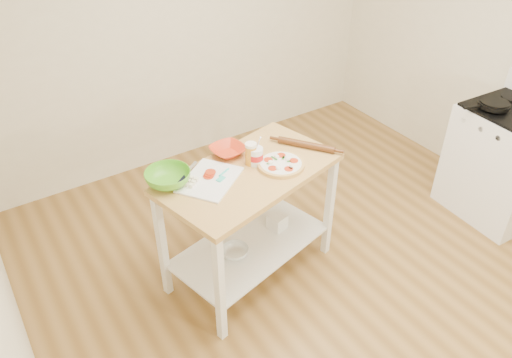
{
  "coord_description": "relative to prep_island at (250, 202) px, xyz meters",
  "views": [
    {
      "loc": [
        -1.88,
        -1.76,
        2.72
      ],
      "look_at": [
        -0.37,
        0.55,
        0.77
      ],
      "focal_mm": 35.0,
      "sensor_mm": 36.0,
      "label": 1
    }
  ],
  "objects": [
    {
      "name": "room_shell",
      "position": [
        0.46,
        -0.49,
        0.7
      ],
      "size": [
        4.04,
        4.54,
        2.74
      ],
      "color": "olive",
      "rests_on": "ground"
    },
    {
      "name": "prep_island",
      "position": [
        0.0,
        0.0,
        0.0
      ],
      "size": [
        1.31,
        0.91,
        0.9
      ],
      "rotation": [
        0.0,
        0.0,
        0.23
      ],
      "color": "tan",
      "rests_on": "ground"
    },
    {
      "name": "gas_stove",
      "position": [
        2.14,
        -0.51,
        -0.18
      ],
      "size": [
        0.67,
        0.77,
        1.11
      ],
      "rotation": [
        0.0,
        0.0,
        -0.06
      ],
      "color": "white",
      "rests_on": "ground"
    },
    {
      "name": "skillet",
      "position": [
        2.0,
        -0.36,
        0.33
      ],
      "size": [
        0.36,
        0.24,
        0.03
      ],
      "rotation": [
        0.0,
        0.0,
        -0.36
      ],
      "color": "black",
      "rests_on": "gas_stove"
    },
    {
      "name": "pizza",
      "position": [
        0.2,
        -0.07,
        0.27
      ],
      "size": [
        0.31,
        0.31,
        0.05
      ],
      "rotation": [
        0.0,
        0.0,
        0.67
      ],
      "color": "#E5B761",
      "rests_on": "prep_island"
    },
    {
      "name": "cutting_board",
      "position": [
        -0.27,
        0.05,
        0.26
      ],
      "size": [
        0.5,
        0.48,
        0.04
      ],
      "rotation": [
        0.0,
        0.0,
        0.61
      ],
      "color": "white",
      "rests_on": "prep_island"
    },
    {
      "name": "spatula",
      "position": [
        -0.18,
        0.03,
        0.27
      ],
      "size": [
        0.14,
        0.1,
        0.01
      ],
      "rotation": [
        0.0,
        0.0,
        0.41
      ],
      "color": "#39D0BE",
      "rests_on": "cutting_board"
    },
    {
      "name": "knife",
      "position": [
        -0.38,
        0.16,
        0.27
      ],
      "size": [
        0.22,
        0.19,
        0.01
      ],
      "rotation": [
        0.0,
        0.0,
        0.63
      ],
      "color": "silver",
      "rests_on": "cutting_board"
    },
    {
      "name": "orange_bowl",
      "position": [
        -0.01,
        0.25,
        0.28
      ],
      "size": [
        0.25,
        0.25,
        0.06
      ],
      "primitive_type": "imported",
      "rotation": [
        0.0,
        0.0,
        0.08
      ],
      "color": "red",
      "rests_on": "prep_island"
    },
    {
      "name": "green_bowl",
      "position": [
        -0.5,
        0.16,
        0.29
      ],
      "size": [
        0.4,
        0.4,
        0.09
      ],
      "primitive_type": "imported",
      "rotation": [
        0.0,
        0.0,
        0.63
      ],
      "color": "#55AE24",
      "rests_on": "prep_island"
    },
    {
      "name": "beer_pint",
      "position": [
        0.06,
        0.07,
        0.33
      ],
      "size": [
        0.08,
        0.08,
        0.15
      ],
      "color": "orange",
      "rests_on": "prep_island"
    },
    {
      "name": "yogurt_tub",
      "position": [
        0.08,
        0.05,
        0.31
      ],
      "size": [
        0.1,
        0.1,
        0.21
      ],
      "color": "white",
      "rests_on": "prep_island"
    },
    {
      "name": "rolling_pin",
      "position": [
        0.48,
        0.02,
        0.27
      ],
      "size": [
        0.27,
        0.35,
        0.05
      ],
      "primitive_type": "cylinder",
      "rotation": [
        1.57,
        0.0,
        0.62
      ],
      "color": "#5A3114",
      "rests_on": "prep_island"
    },
    {
      "name": "shelf_glass_bowl",
      "position": [
        -0.15,
        -0.04,
        -0.36
      ],
      "size": [
        0.21,
        0.21,
        0.06
      ],
      "primitive_type": "imported",
      "rotation": [
        0.0,
        0.0,
        -0.09
      ],
      "color": "silver",
      "rests_on": "prep_island"
    },
    {
      "name": "shelf_bin",
      "position": [
        0.27,
        0.04,
        -0.33
      ],
      "size": [
        0.14,
        0.14,
        0.12
      ],
      "primitive_type": "cube",
      "rotation": [
        0.0,
        0.0,
        0.23
      ],
      "color": "white",
      "rests_on": "prep_island"
    }
  ]
}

